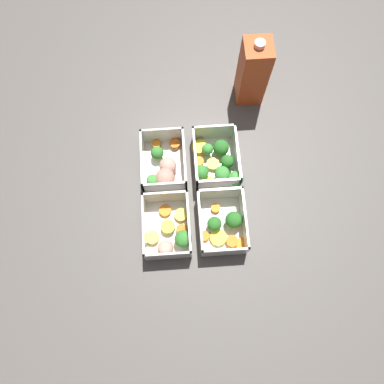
{
  "coord_description": "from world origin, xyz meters",
  "views": [
    {
      "loc": [
        0.28,
        -0.02,
        0.87
      ],
      "look_at": [
        0.0,
        0.0,
        0.02
      ],
      "focal_mm": 35.0,
      "sensor_mm": 36.0,
      "label": 1
    }
  ],
  "objects_px": {
    "container_near_right": "(170,231)",
    "container_far_left": "(217,162)",
    "juice_carton": "(253,73)",
    "container_far_right": "(223,224)",
    "container_near_left": "(164,166)"
  },
  "relations": [
    {
      "from": "container_near_right",
      "to": "container_far_left",
      "type": "xyz_separation_m",
      "value": [
        -0.16,
        0.12,
        0.0
      ]
    },
    {
      "from": "container_near_left",
      "to": "container_far_right",
      "type": "distance_m",
      "value": 0.2
    },
    {
      "from": "container_far_left",
      "to": "container_far_right",
      "type": "distance_m",
      "value": 0.16
    },
    {
      "from": "container_far_left",
      "to": "juice_carton",
      "type": "distance_m",
      "value": 0.23
    },
    {
      "from": "container_near_left",
      "to": "container_far_right",
      "type": "xyz_separation_m",
      "value": [
        0.15,
        0.13,
        -0.0
      ]
    },
    {
      "from": "container_far_right",
      "to": "juice_carton",
      "type": "xyz_separation_m",
      "value": [
        -0.35,
        0.1,
        0.07
      ]
    },
    {
      "from": "container_near_left",
      "to": "container_far_left",
      "type": "distance_m",
      "value": 0.13
    },
    {
      "from": "container_near_right",
      "to": "container_far_left",
      "type": "height_order",
      "value": "same"
    },
    {
      "from": "juice_carton",
      "to": "container_far_left",
      "type": "bearing_deg",
      "value": -26.64
    },
    {
      "from": "container_near_left",
      "to": "container_far_left",
      "type": "height_order",
      "value": "same"
    },
    {
      "from": "container_far_left",
      "to": "container_far_right",
      "type": "bearing_deg",
      "value": 0.14
    },
    {
      "from": "container_near_right",
      "to": "container_far_right",
      "type": "xyz_separation_m",
      "value": [
        -0.01,
        0.12,
        0.0
      ]
    },
    {
      "from": "container_near_right",
      "to": "container_far_right",
      "type": "height_order",
      "value": "same"
    },
    {
      "from": "container_far_left",
      "to": "juice_carton",
      "type": "bearing_deg",
      "value": 153.36
    },
    {
      "from": "container_far_right",
      "to": "container_far_left",
      "type": "bearing_deg",
      "value": -179.86
    }
  ]
}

